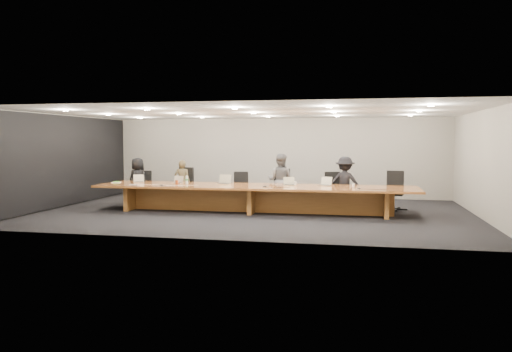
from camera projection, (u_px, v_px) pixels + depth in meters
The scene contains 29 objects.
ground at pixel (254, 212), 14.05m from camera, with size 12.00×12.00×0.00m, color black.
back_wall at pixel (277, 158), 17.86m from camera, with size 12.00×0.02×2.80m, color #B0AAA0.
left_wall_panel at pixel (63, 162), 15.15m from camera, with size 0.08×7.84×2.74m, color black.
conference_table at pixel (254, 194), 14.01m from camera, with size 9.00×1.80×0.75m.
chair_far_left at pixel (143, 187), 15.98m from camera, with size 0.54×0.54×1.07m, color black, non-canonical shape.
chair_left at pixel (183, 186), 15.64m from camera, with size 0.61×0.61×1.19m, color black, non-canonical shape.
chair_mid_left at pixel (240, 189), 15.29m from camera, with size 0.55×0.55×1.08m, color black, non-canonical shape.
chair_mid_right at pixel (283, 188), 15.09m from camera, with size 0.60×0.60×1.18m, color black, non-canonical shape.
chair_right at pixel (333, 190), 14.80m from camera, with size 0.56×0.56×1.10m, color black, non-canonical shape.
chair_far_right at pixel (394, 190), 14.35m from camera, with size 0.59×0.59×1.16m, color black, non-canonical shape.
person_a at pixel (138, 180), 16.03m from camera, with size 0.72×0.47×1.46m, color black.
person_b at pixel (182, 182), 15.68m from camera, with size 0.51×0.34×1.41m, color #3F3622.
person_c at pixel (280, 180), 15.07m from camera, with size 0.79×0.61×1.62m, color #525254.
person_d at pixel (345, 183), 14.66m from camera, with size 1.00×0.57×1.54m, color black.
laptop_a at pixel (139, 178), 15.08m from camera, with size 0.31×0.22×0.24m, color #C0B193, non-canonical shape.
laptop_b at pixel (177, 179), 14.74m from camera, with size 0.29×0.21×0.23m, color #BEAB91, non-canonical shape.
laptop_c at pixel (224, 179), 14.51m from camera, with size 0.36×0.26×0.28m, color tan, non-canonical shape.
laptop_d at pixel (289, 181), 14.07m from camera, with size 0.31×0.23×0.24m, color tan, non-canonical shape.
laptop_e at pixel (325, 181), 13.97m from camera, with size 0.33×0.24×0.26m, color tan, non-canonical shape.
water_bottle at pixel (187, 180), 14.68m from camera, with size 0.07×0.07×0.22m, color silver.
amber_mug at pixel (177, 182), 14.53m from camera, with size 0.09×0.09×0.11m, color brown.
paper_cup_near at pixel (295, 183), 14.18m from camera, with size 0.09×0.09×0.10m, color silver.
paper_cup_far at pixel (354, 185), 13.56m from camera, with size 0.08×0.08×0.09m, color white.
notepad at pixel (116, 182), 14.99m from camera, with size 0.27×0.21×0.02m, color silver.
lime_gadget at pixel (116, 182), 14.97m from camera, with size 0.17×0.09×0.03m, color #55C434.
av_box at pixel (133, 185), 14.08m from camera, with size 0.21×0.16×0.03m, color silver.
mic_left at pixel (162, 185), 13.97m from camera, with size 0.12×0.12×0.03m, color black.
mic_center at pixel (265, 186), 13.60m from camera, with size 0.13×0.13×0.03m, color black.
mic_right at pixel (359, 188), 13.04m from camera, with size 0.11×0.11×0.03m, color black.
Camera 1 is at (2.87, -13.64, 2.02)m, focal length 35.00 mm.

